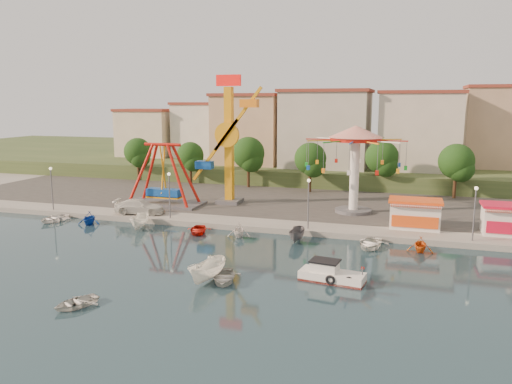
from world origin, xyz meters
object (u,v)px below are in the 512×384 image
at_px(wave_swinger, 355,149).
at_px(rowboat_a, 224,277).
at_px(pirate_ship_ride, 163,176).
at_px(cabin_motorboat, 330,275).
at_px(van, 140,207).
at_px(kamikaze_tower, 231,143).
at_px(skiff, 208,271).

relative_size(wave_swinger, rowboat_a, 3.12).
xyz_separation_m(pirate_ship_ride, cabin_motorboat, (24.65, -19.95, -3.93)).
height_order(pirate_ship_ride, cabin_motorboat, pirate_ship_ride).
relative_size(wave_swinger, van, 1.96).
distance_m(kamikaze_tower, cabin_motorboat, 29.72).
relative_size(kamikaze_tower, wave_swinger, 1.42).
height_order(rowboat_a, skiff, skiff).
distance_m(cabin_motorboat, rowboat_a, 8.29).
bearing_deg(kamikaze_tower, pirate_ship_ride, -157.35).
xyz_separation_m(cabin_motorboat, rowboat_a, (-7.87, -2.62, -0.08)).
bearing_deg(cabin_motorboat, pirate_ship_ride, 148.75).
height_order(kamikaze_tower, skiff, kamikaze_tower).
distance_m(pirate_ship_ride, rowboat_a, 28.40).
bearing_deg(skiff, van, 142.52).
distance_m(cabin_motorboat, van, 28.77).
bearing_deg(wave_swinger, pirate_ship_ride, -173.57).
relative_size(pirate_ship_ride, van, 1.69).
bearing_deg(wave_swinger, rowboat_a, -105.69).
bearing_deg(skiff, wave_swinger, 82.05).
bearing_deg(wave_swinger, kamikaze_tower, 177.62).
relative_size(kamikaze_tower, rowboat_a, 4.43).
relative_size(rowboat_a, van, 0.63).
bearing_deg(rowboat_a, van, 119.13).
height_order(pirate_ship_ride, skiff, pirate_ship_ride).
relative_size(pirate_ship_ride, wave_swinger, 0.86).
distance_m(rowboat_a, skiff, 1.31).
height_order(cabin_motorboat, skiff, skiff).
xyz_separation_m(rowboat_a, skiff, (-1.17, -0.36, 0.48)).
bearing_deg(wave_swinger, cabin_motorboat, -88.04).
bearing_deg(van, kamikaze_tower, -54.61).
height_order(kamikaze_tower, cabin_motorboat, kamikaze_tower).
xyz_separation_m(pirate_ship_ride, rowboat_a, (16.78, -22.56, -4.01)).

